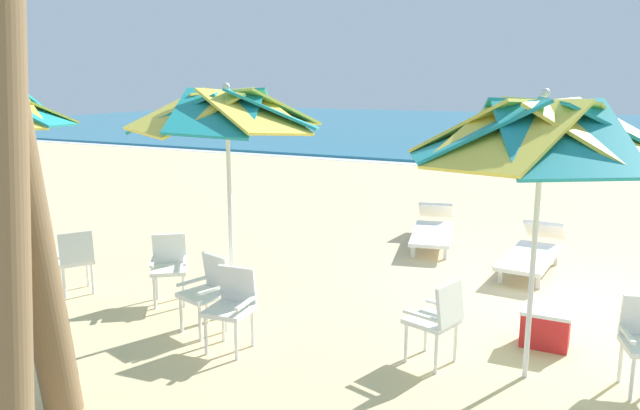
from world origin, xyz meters
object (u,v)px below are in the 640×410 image
object	(u,v)px
beach_umbrella_0	(542,133)
sun_lounger_2	(433,229)
sun_lounger_1	(533,252)
cooler_box	(545,328)
plastic_chair_4	(169,264)
palm_tree_3	(9,85)
plastic_chair_2	(232,303)
plastic_chair_0	(438,317)
plastic_chair_5	(75,258)
plastic_chair_3	(208,288)
beach_umbrella_1	(227,113)

from	to	relation	value
beach_umbrella_0	sun_lounger_2	distance (m)	5.19
sun_lounger_1	cooler_box	world-z (taller)	sun_lounger_1
plastic_chair_4	palm_tree_3	bearing A→B (deg)	-70.76
plastic_chair_2	plastic_chair_4	distance (m)	1.71
plastic_chair_0	sun_lounger_1	bearing A→B (deg)	83.25
plastic_chair_0	plastic_chair_5	world-z (taller)	same
plastic_chair_3	plastic_chair_4	world-z (taller)	same
sun_lounger_2	cooler_box	size ratio (longest dim) A/B	4.46
plastic_chair_2	plastic_chair_3	world-z (taller)	same
plastic_chair_0	palm_tree_3	xyz separation A→B (m)	(-2.60, -2.51, 2.24)
plastic_chair_2	plastic_chair_3	distance (m)	0.57
plastic_chair_5	sun_lounger_1	size ratio (longest dim) A/B	0.40
plastic_chair_2	sun_lounger_1	xyz separation A→B (m)	(2.47, 4.25, -0.22)
plastic_chair_2	sun_lounger_1	distance (m)	4.92
plastic_chair_0	sun_lounger_1	xyz separation A→B (m)	(0.43, 3.67, -0.22)
plastic_chair_4	sun_lounger_1	distance (m)	5.27
plastic_chair_3	sun_lounger_2	bearing A→B (deg)	75.31
plastic_chair_3	plastic_chair_5	world-z (taller)	same
plastic_chair_2	palm_tree_3	xyz separation A→B (m)	(-0.56, -1.92, 2.24)
plastic_chair_5	cooler_box	world-z (taller)	plastic_chair_5
plastic_chair_2	plastic_chair_4	bearing A→B (deg)	152.04
palm_tree_3	plastic_chair_0	bearing A→B (deg)	44.01
plastic_chair_2	plastic_chair_3	size ratio (longest dim) A/B	1.00
beach_umbrella_0	palm_tree_3	xyz separation A→B (m)	(-3.43, -2.62, 0.42)
plastic_chair_3	sun_lounger_1	xyz separation A→B (m)	(2.98, 3.99, -0.22)
sun_lounger_1	plastic_chair_5	bearing A→B (deg)	-144.26
plastic_chair_5	sun_lounger_2	size ratio (longest dim) A/B	0.39
plastic_chair_2	plastic_chair_3	xyz separation A→B (m)	(-0.51, 0.26, 0.00)
plastic_chair_0	beach_umbrella_1	bearing A→B (deg)	175.89
plastic_chair_3	cooler_box	world-z (taller)	plastic_chair_3
beach_umbrella_1	plastic_chair_3	distance (m)	1.99
beach_umbrella_1	plastic_chair_5	size ratio (longest dim) A/B	3.19
beach_umbrella_0	cooler_box	distance (m)	2.27
plastic_chair_0	plastic_chair_2	xyz separation A→B (m)	(-2.03, -0.59, 0.00)
plastic_chair_0	sun_lounger_1	size ratio (longest dim) A/B	0.40
beach_umbrella_1	sun_lounger_1	bearing A→B (deg)	49.28
beach_umbrella_1	cooler_box	size ratio (longest dim) A/B	5.52
beach_umbrella_1	cooler_box	world-z (taller)	beach_umbrella_1
plastic_chair_3	sun_lounger_2	size ratio (longest dim) A/B	0.39
plastic_chair_3	palm_tree_3	size ratio (longest dim) A/B	0.19
plastic_chair_3	sun_lounger_1	size ratio (longest dim) A/B	0.40
cooler_box	palm_tree_3	bearing A→B (deg)	-135.61
plastic_chair_4	palm_tree_3	xyz separation A→B (m)	(0.95, -2.72, 2.24)
beach_umbrella_1	sun_lounger_1	distance (m)	5.07
sun_lounger_1	cooler_box	xyz separation A→B (m)	(0.48, -2.74, -0.08)
sun_lounger_1	plastic_chair_3	bearing A→B (deg)	-126.71
plastic_chair_5	sun_lounger_2	bearing A→B (deg)	51.97
plastic_chair_0	cooler_box	bearing A→B (deg)	45.45
plastic_chair_5	palm_tree_3	bearing A→B (deg)	-46.79
palm_tree_3	beach_umbrella_1	bearing A→B (deg)	89.34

